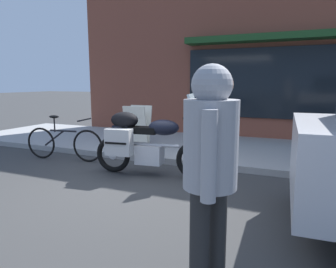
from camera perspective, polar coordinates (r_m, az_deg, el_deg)
name	(u,v)px	position (r m, az deg, el deg)	size (l,w,h in m)	color
ground_plane	(130,184)	(4.91, -7.05, -9.18)	(80.00, 80.00, 0.00)	#373737
touring_motorcycle	(144,141)	(5.20, -4.40, -1.25)	(2.09, 0.82, 1.39)	black
parked_bicycle	(63,143)	(6.62, -18.74, -1.53)	(1.73, 0.48, 0.91)	black
pedestrian_walking	(211,156)	(2.17, 7.87, -4.09)	(0.46, 0.55, 1.69)	#252525
sandwich_board_sign	(138,126)	(7.14, -5.61, 1.54)	(0.55, 0.41, 0.92)	silver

